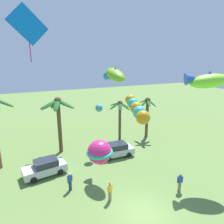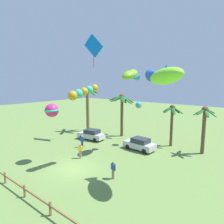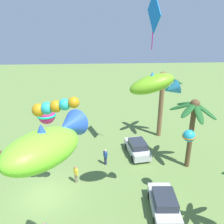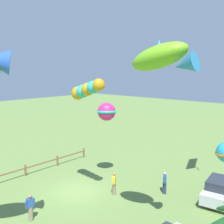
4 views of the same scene
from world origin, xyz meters
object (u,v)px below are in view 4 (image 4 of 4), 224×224
(kite_ball_3, at_px, (107,112))
(kite_tube_0, at_px, (86,90))
(kite_fish_4, at_px, (162,58))
(spectator_0, at_px, (30,207))
(spectator_1, at_px, (165,182))
(parked_car_1, at_px, (220,190))
(spectator_2, at_px, (114,183))

(kite_ball_3, bearing_deg, kite_tube_0, 21.53)
(kite_tube_0, xyz_separation_m, kite_fish_4, (1.32, 6.33, 1.76))
(spectator_0, height_order, kite_ball_3, kite_ball_3)
(spectator_1, xyz_separation_m, kite_ball_3, (0.82, -4.79, 4.62))
(kite_tube_0, bearing_deg, parked_car_1, 129.75)
(kite_tube_0, bearing_deg, spectator_1, 139.18)
(kite_ball_3, bearing_deg, parked_car_1, 106.55)
(parked_car_1, relative_size, kite_ball_3, 1.88)
(parked_car_1, bearing_deg, spectator_1, -64.24)
(parked_car_1, height_order, kite_ball_3, kite_ball_3)
(kite_tube_0, bearing_deg, spectator_2, 148.66)
(parked_car_1, height_order, kite_fish_4, kite_fish_4)
(spectator_2, relative_size, kite_fish_4, 0.48)
(spectator_1, relative_size, kite_fish_4, 0.48)
(spectator_2, relative_size, kite_tube_0, 0.49)
(kite_tube_0, distance_m, kite_fish_4, 6.70)
(spectator_2, bearing_deg, parked_car_1, 124.89)
(spectator_1, relative_size, kite_tube_0, 0.49)
(kite_fish_4, bearing_deg, spectator_0, -67.62)
(spectator_2, xyz_separation_m, kite_tube_0, (1.58, -0.96, 6.54))
(parked_car_1, distance_m, kite_fish_4, 10.89)
(spectator_2, xyz_separation_m, kite_fish_4, (2.91, 5.36, 8.30))
(parked_car_1, relative_size, spectator_2, 2.58)
(kite_ball_3, bearing_deg, spectator_2, 53.52)
(spectator_1, height_order, kite_tube_0, kite_tube_0)
(parked_car_1, distance_m, spectator_1, 3.64)
(kite_ball_3, bearing_deg, spectator_1, 99.66)
(spectator_1, distance_m, kite_ball_3, 6.71)
(parked_car_1, height_order, kite_tube_0, kite_tube_0)
(spectator_0, relative_size, kite_tube_0, 0.49)
(parked_car_1, distance_m, kite_tube_0, 11.02)
(spectator_0, bearing_deg, kite_ball_3, -173.23)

